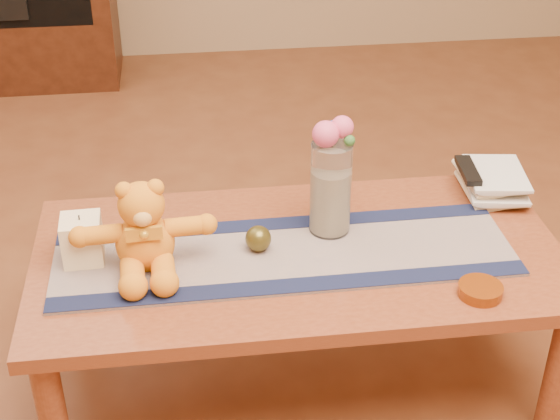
{
  "coord_description": "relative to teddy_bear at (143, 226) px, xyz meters",
  "views": [
    {
      "loc": [
        -0.28,
        -1.77,
        1.66
      ],
      "look_at": [
        -0.05,
        0.0,
        0.58
      ],
      "focal_mm": 52.28,
      "sensor_mm": 36.0,
      "label": 1
    }
  ],
  "objects": [
    {
      "name": "rose_right",
      "position": [
        0.52,
        0.11,
        0.19
      ],
      "size": [
        0.06,
        0.06,
        0.06
      ],
      "primitive_type": "sphere",
      "color": "#DE4E7C",
      "rests_on": "glass_vase"
    },
    {
      "name": "blue_flower_back",
      "position": [
        0.5,
        0.14,
        0.17
      ],
      "size": [
        0.04,
        0.04,
        0.04
      ],
      "primitive_type": "sphere",
      "color": "#5654B7",
      "rests_on": "glass_vase"
    },
    {
      "name": "rose_left",
      "position": [
        0.47,
        0.09,
        0.18
      ],
      "size": [
        0.07,
        0.07,
        0.07
      ],
      "primitive_type": "sphere",
      "color": "#DE4E7C",
      "rests_on": "glass_vase"
    },
    {
      "name": "blue_flower_side",
      "position": [
        0.46,
        0.12,
        0.16
      ],
      "size": [
        0.04,
        0.04,
        0.04
      ],
      "primitive_type": "sphere",
      "color": "#5654B7",
      "rests_on": "glass_vase"
    },
    {
      "name": "book_bottom",
      "position": [
        0.93,
        0.25,
        -0.11
      ],
      "size": [
        0.17,
        0.23,
        0.02
      ],
      "primitive_type": "imported",
      "rotation": [
        0.0,
        0.0,
        -0.04
      ],
      "color": "beige",
      "rests_on": "coffee_table_top"
    },
    {
      "name": "floor",
      "position": [
        0.4,
        0.02,
        -0.57
      ],
      "size": [
        5.5,
        5.5,
        0.0
      ],
      "primitive_type": "plane",
      "color": "brown",
      "rests_on": "ground"
    },
    {
      "name": "leaf_sprig",
      "position": [
        0.53,
        0.08,
        0.16
      ],
      "size": [
        0.03,
        0.03,
        0.03
      ],
      "primitive_type": "sphere",
      "color": "#33662D",
      "rests_on": "glass_vase"
    },
    {
      "name": "book_top",
      "position": [
        0.93,
        0.25,
        -0.06
      ],
      "size": [
        0.19,
        0.25,
        0.02
      ],
      "primitive_type": "imported",
      "rotation": [
        0.0,
        0.0,
        -0.14
      ],
      "color": "beige",
      "rests_on": "book_upper"
    },
    {
      "name": "amber_dish",
      "position": [
        0.81,
        -0.23,
        -0.11
      ],
      "size": [
        0.12,
        0.12,
        0.03
      ],
      "primitive_type": "cylinder",
      "rotation": [
        0.0,
        0.0,
        -0.12
      ],
      "color": "#BF5914",
      "rests_on": "coffee_table_top"
    },
    {
      "name": "glass_vase",
      "position": [
        0.49,
        0.1,
        0.01
      ],
      "size": [
        0.11,
        0.11,
        0.26
      ],
      "primitive_type": "cylinder",
      "color": "silver",
      "rests_on": "persian_runner"
    },
    {
      "name": "table_leg_bl",
      "position": [
        -0.24,
        0.31,
        -0.37
      ],
      "size": [
        0.07,
        0.07,
        0.41
      ],
      "primitive_type": "cylinder",
      "color": "maroon",
      "rests_on": "floor"
    },
    {
      "name": "potpourri_fill",
      "position": [
        0.49,
        0.1,
        -0.02
      ],
      "size": [
        0.09,
        0.09,
        0.18
      ],
      "primitive_type": "cylinder",
      "color": "beige",
      "rests_on": "glass_vase"
    },
    {
      "name": "table_leg_br",
      "position": [
        1.04,
        0.31,
        -0.37
      ],
      "size": [
        0.07,
        0.07,
        0.41
      ],
      "primitive_type": "cylinder",
      "color": "maroon",
      "rests_on": "floor"
    },
    {
      "name": "table_leg_fr",
      "position": [
        1.04,
        -0.27,
        -0.37
      ],
      "size": [
        0.07,
        0.07,
        0.41
      ],
      "primitive_type": "cylinder",
      "color": "maroon",
      "rests_on": "floor"
    },
    {
      "name": "candle_wick",
      "position": [
        -0.16,
        0.04,
        0.01
      ],
      "size": [
        0.0,
        0.0,
        0.01
      ],
      "primitive_type": "cylinder",
      "rotation": [
        0.0,
        0.0,
        0.03
      ],
      "color": "black",
      "rests_on": "pillar_candle"
    },
    {
      "name": "book_upper",
      "position": [
        0.92,
        0.26,
        -0.07
      ],
      "size": [
        0.17,
        0.23,
        0.02
      ],
      "primitive_type": "imported",
      "rotation": [
        0.0,
        0.0,
        0.01
      ],
      "color": "beige",
      "rests_on": "book_lower"
    },
    {
      "name": "bronze_ball",
      "position": [
        0.29,
        0.03,
        -0.08
      ],
      "size": [
        0.09,
        0.09,
        0.07
      ],
      "primitive_type": "sphere",
      "rotation": [
        0.0,
        0.0,
        0.29
      ],
      "color": "#4B4319",
      "rests_on": "persian_runner"
    },
    {
      "name": "runner_border_far",
      "position": [
        0.36,
        0.15,
        -0.11
      ],
      "size": [
        1.2,
        0.07,
        0.0
      ],
      "primitive_type": "cube",
      "rotation": [
        0.0,
        0.0,
        0.0
      ],
      "color": "#121836",
      "rests_on": "persian_runner"
    },
    {
      "name": "book_lower",
      "position": [
        0.93,
        0.25,
        -0.09
      ],
      "size": [
        0.2,
        0.25,
        0.02
      ],
      "primitive_type": "imported",
      "rotation": [
        0.0,
        0.0,
        -0.18
      ],
      "color": "beige",
      "rests_on": "book_bottom"
    },
    {
      "name": "pillar_candle",
      "position": [
        -0.16,
        0.04,
        -0.05
      ],
      "size": [
        0.1,
        0.1,
        0.12
      ],
      "primitive_type": "cube",
      "rotation": [
        0.0,
        0.0,
        0.03
      ],
      "color": "#FBEAB9",
      "rests_on": "persian_runner"
    },
    {
      "name": "runner_border_near",
      "position": [
        0.36,
        -0.14,
        -0.11
      ],
      "size": [
        1.2,
        0.07,
        0.0
      ],
      "primitive_type": "cube",
      "rotation": [
        0.0,
        0.0,
        0.0
      ],
      "color": "#121836",
      "rests_on": "persian_runner"
    },
    {
      "name": "table_leg_fl",
      "position": [
        -0.24,
        -0.27,
        -0.37
      ],
      "size": [
        0.07,
        0.07,
        0.41
      ],
      "primitive_type": "cylinder",
      "color": "maroon",
      "rests_on": "floor"
    },
    {
      "name": "coffee_table_top",
      "position": [
        0.4,
        0.02,
        -0.14
      ],
      "size": [
        1.4,
        0.7,
        0.04
      ],
      "primitive_type": "cube",
      "color": "maroon",
      "rests_on": "floor"
    },
    {
      "name": "tv_remote",
      "position": [
        0.93,
        0.24,
        -0.04
      ],
      "size": [
        0.06,
        0.16,
        0.02
      ],
      "primitive_type": "cube",
      "rotation": [
        0.0,
        0.0,
        -0.09
      ],
      "color": "black",
      "rests_on": "book_top"
    },
    {
      "name": "persian_runner",
      "position": [
        0.36,
        0.0,
        -0.12
      ],
      "size": [
        1.2,
        0.36,
        0.01
      ],
      "primitive_type": "cube",
      "rotation": [
        0.0,
        0.0,
        0.0
      ],
      "color": "#1B1E4D",
      "rests_on": "coffee_table_top"
    },
    {
      "name": "teddy_bear",
      "position": [
        0.0,
        0.0,
        0.0
      ],
      "size": [
        0.36,
        0.3,
        0.23
      ],
      "primitive_type": null,
      "rotation": [
        0.0,
        0.0,
        0.06
      ],
      "color": "orange",
      "rests_on": "persian_runner"
    }
  ]
}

